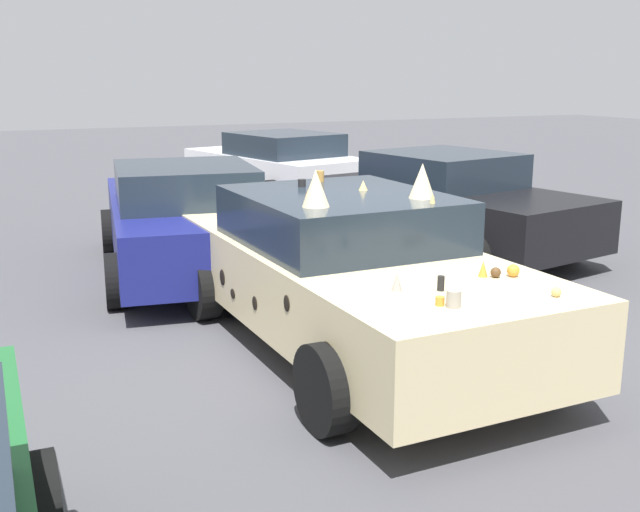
{
  "coord_description": "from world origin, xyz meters",
  "views": [
    {
      "loc": [
        -5.96,
        2.98,
        2.47
      ],
      "look_at": [
        0.0,
        0.3,
        0.9
      ],
      "focal_mm": 43.13,
      "sensor_mm": 36.0,
      "label": 1
    }
  ],
  "objects_px": {
    "parked_sedan_near_left": "(184,219)",
    "parked_sedan_far_right": "(276,166)",
    "parked_sedan_row_back_center": "(450,203)",
    "art_car_decorated": "(349,271)"
  },
  "relations": [
    {
      "from": "art_car_decorated",
      "to": "parked_sedan_far_right",
      "type": "xyz_separation_m",
      "value": [
        8.07,
        -2.41,
        -0.04
      ]
    },
    {
      "from": "parked_sedan_near_left",
      "to": "parked_sedan_row_back_center",
      "type": "height_order",
      "value": "parked_sedan_near_left"
    },
    {
      "from": "parked_sedan_row_back_center",
      "to": "art_car_decorated",
      "type": "bearing_deg",
      "value": -57.39
    },
    {
      "from": "parked_sedan_near_left",
      "to": "parked_sedan_far_right",
      "type": "bearing_deg",
      "value": -24.63
    },
    {
      "from": "parked_sedan_near_left",
      "to": "parked_sedan_row_back_center",
      "type": "xyz_separation_m",
      "value": [
        -0.41,
        -3.66,
        0.0
      ]
    },
    {
      "from": "art_car_decorated",
      "to": "parked_sedan_far_right",
      "type": "bearing_deg",
      "value": 161.87
    },
    {
      "from": "art_car_decorated",
      "to": "parked_sedan_row_back_center",
      "type": "xyz_separation_m",
      "value": [
        2.85,
        -2.98,
        -0.02
      ]
    },
    {
      "from": "art_car_decorated",
      "to": "parked_sedan_near_left",
      "type": "height_order",
      "value": "art_car_decorated"
    },
    {
      "from": "art_car_decorated",
      "to": "parked_sedan_near_left",
      "type": "bearing_deg",
      "value": -169.79
    },
    {
      "from": "art_car_decorated",
      "to": "parked_sedan_near_left",
      "type": "xyz_separation_m",
      "value": [
        3.26,
        0.67,
        -0.03
      ]
    }
  ]
}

